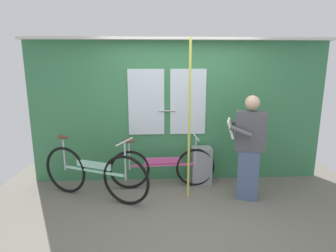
# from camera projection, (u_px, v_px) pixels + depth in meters

# --- Properties ---
(ground_plane) EXTENTS (5.98, 4.24, 0.04)m
(ground_plane) POSITION_uv_depth(u_px,v_px,m) (186.00, 218.00, 3.83)
(ground_plane) COLOR #666056
(train_door_wall) EXTENTS (4.98, 0.28, 2.42)m
(train_door_wall) POSITION_uv_depth(u_px,v_px,m) (178.00, 109.00, 4.83)
(train_door_wall) COLOR #387A4C
(train_door_wall) RESTS_ON ground_plane
(bicycle_near_door) EXTENTS (1.74, 0.44, 0.86)m
(bicycle_near_door) POSITION_uv_depth(u_px,v_px,m) (162.00, 167.00, 4.66)
(bicycle_near_door) COLOR black
(bicycle_near_door) RESTS_ON ground_plane
(bicycle_leaning_behind) EXTENTS (1.70, 0.83, 0.96)m
(bicycle_leaning_behind) POSITION_uv_depth(u_px,v_px,m) (94.00, 173.00, 4.27)
(bicycle_leaning_behind) COLOR black
(bicycle_leaning_behind) RESTS_ON ground_plane
(passenger_reading_newspaper) EXTENTS (0.61, 0.53, 1.58)m
(passenger_reading_newspaper) POSITION_uv_depth(u_px,v_px,m) (249.00, 146.00, 4.17)
(passenger_reading_newspaper) COLOR slate
(passenger_reading_newspaper) RESTS_ON ground_plane
(trash_bin_by_wall) EXTENTS (0.33, 0.28, 0.63)m
(trash_bin_by_wall) POSITION_uv_depth(u_px,v_px,m) (201.00, 165.00, 4.85)
(trash_bin_by_wall) COLOR gray
(trash_bin_by_wall) RESTS_ON ground_plane
(handrail_pole) EXTENTS (0.04, 0.04, 2.38)m
(handrail_pole) POSITION_uv_depth(u_px,v_px,m) (189.00, 122.00, 4.10)
(handrail_pole) COLOR #C6C14C
(handrail_pole) RESTS_ON ground_plane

